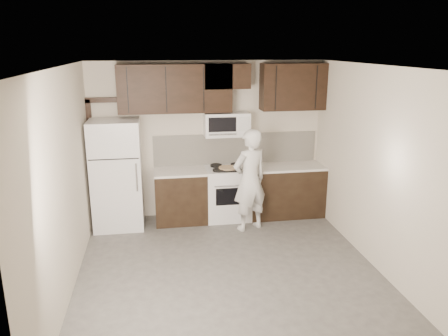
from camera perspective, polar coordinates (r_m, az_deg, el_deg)
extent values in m
plane|color=#4C4A47|center=(6.00, 0.76, -13.59)|extent=(4.50, 4.50, 0.00)
plane|color=beige|center=(7.63, -2.14, 3.70)|extent=(4.00, 0.00, 4.00)
plane|color=white|center=(5.24, 0.86, 13.10)|extent=(4.50, 4.50, 0.00)
cube|color=black|center=(7.53, -5.67, -3.76)|extent=(0.87, 0.62, 0.87)
cube|color=black|center=(7.85, 7.97, -3.02)|extent=(1.32, 0.62, 0.87)
cube|color=white|center=(7.39, -5.77, -0.44)|extent=(0.87, 0.64, 0.04)
cube|color=white|center=(7.72, 8.10, 0.18)|extent=(1.32, 0.64, 0.04)
cube|color=white|center=(7.62, 0.46, -3.38)|extent=(0.76, 0.62, 0.89)
cube|color=white|center=(7.48, 0.47, -0.09)|extent=(0.76, 0.62, 0.02)
cube|color=black|center=(7.32, 0.86, -3.75)|extent=(0.50, 0.01, 0.30)
cylinder|color=silver|center=(7.22, 0.92, -2.34)|extent=(0.55, 0.02, 0.02)
cylinder|color=black|center=(7.30, -0.73, -0.28)|extent=(0.20, 0.20, 0.03)
cylinder|color=black|center=(7.36, 2.05, -0.15)|extent=(0.20, 0.20, 0.03)
cylinder|color=black|center=(7.59, -1.06, 0.34)|extent=(0.20, 0.20, 0.03)
cylinder|color=black|center=(7.65, 1.61, 0.46)|extent=(0.20, 0.20, 0.03)
cube|color=silver|center=(7.73, 1.56, 2.57)|extent=(2.90, 0.02, 0.54)
cube|color=black|center=(7.27, -6.42, 10.28)|extent=(1.85, 0.35, 0.78)
cube|color=black|center=(7.64, 9.00, 10.44)|extent=(1.10, 0.35, 0.78)
cube|color=black|center=(7.35, 0.31, 11.92)|extent=(0.76, 0.35, 0.40)
cube|color=white|center=(7.43, 0.32, 5.74)|extent=(0.76, 0.38, 0.40)
cube|color=black|center=(7.22, -0.20, 5.68)|extent=(0.46, 0.01, 0.24)
cube|color=silver|center=(7.28, 2.61, 5.76)|extent=(0.18, 0.01, 0.24)
cylinder|color=silver|center=(7.22, -0.17, 4.40)|extent=(0.46, 0.02, 0.02)
cube|color=white|center=(7.36, -13.81, -0.82)|extent=(0.80, 0.72, 1.80)
cube|color=black|center=(6.92, -14.21, 1.11)|extent=(0.77, 0.01, 0.02)
cylinder|color=silver|center=(6.95, -11.36, -1.22)|extent=(0.03, 0.03, 0.45)
cube|color=black|center=(7.67, -16.76, 0.80)|extent=(0.08, 0.08, 2.10)
cube|color=black|center=(7.46, -15.78, 8.54)|extent=(0.50, 0.08, 0.08)
cylinder|color=silver|center=(7.35, 2.05, 0.17)|extent=(0.15, 0.15, 0.12)
sphere|color=black|center=(7.33, 2.05, 0.72)|extent=(0.03, 0.03, 0.03)
cylinder|color=black|center=(7.34, 2.95, 0.28)|extent=(0.14, 0.05, 0.02)
cube|color=black|center=(7.38, 0.47, -0.13)|extent=(0.49, 0.39, 0.02)
cylinder|color=beige|center=(7.37, 0.47, 0.04)|extent=(0.34, 0.34, 0.02)
imported|color=white|center=(7.05, 3.38, -1.61)|extent=(0.72, 0.60, 1.68)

